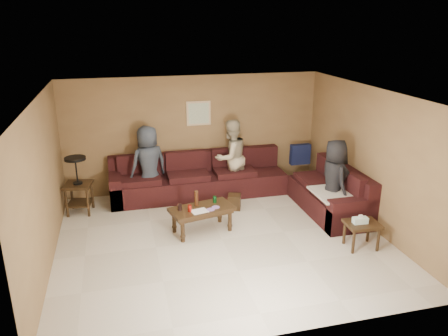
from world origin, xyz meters
name	(u,v)px	position (x,y,z in m)	size (l,w,h in m)	color
room	(222,147)	(0.00, 0.00, 1.66)	(5.60, 5.50, 2.50)	beige
sectional_sofa	(243,186)	(0.81, 1.52, 0.33)	(4.65, 2.90, 0.97)	black
coffee_table	(202,211)	(-0.27, 0.38, 0.39)	(1.20, 0.79, 0.74)	#322010
end_table_left	(78,184)	(-2.42, 1.76, 0.59)	(0.57, 0.57, 1.13)	#322010
side_table_right	(362,226)	(2.16, -0.82, 0.39)	(0.57, 0.47, 0.59)	#322010
waste_bin	(234,202)	(0.55, 1.18, 0.15)	(0.25, 0.25, 0.30)	#322010
wall_art	(199,113)	(0.10, 2.48, 1.70)	(0.52, 0.04, 0.52)	tan
person_left	(149,164)	(-1.04, 2.01, 0.80)	(0.78, 0.51, 1.60)	#2D343F
person_middle	(231,157)	(0.69, 2.01, 0.82)	(0.79, 0.62, 1.63)	tan
person_right	(334,180)	(2.21, 0.31, 0.78)	(0.76, 0.49, 1.55)	black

